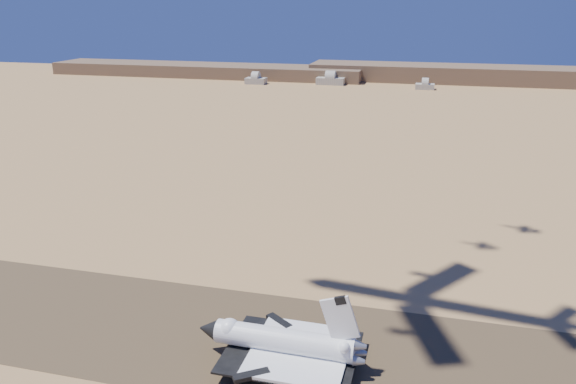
# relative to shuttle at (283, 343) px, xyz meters

# --- Properties ---
(ground) EXTENTS (1200.00, 1200.00, 0.00)m
(ground) POSITION_rel_shuttle_xyz_m (-17.28, 6.88, -5.62)
(ground) COLOR tan
(ground) RESTS_ON ground
(runway) EXTENTS (600.00, 50.00, 0.06)m
(runway) POSITION_rel_shuttle_xyz_m (-17.28, 6.88, -5.59)
(runway) COLOR brown
(runway) RESTS_ON ground
(ridgeline) EXTENTS (960.00, 90.00, 18.00)m
(ridgeline) POSITION_rel_shuttle_xyz_m (48.04, 534.19, 2.01)
(ridgeline) COLOR brown
(ridgeline) RESTS_ON ground
(hangars) EXTENTS (200.50, 29.50, 30.00)m
(hangars) POSITION_rel_shuttle_xyz_m (-81.27, 485.31, -0.79)
(hangars) COLOR #A8A595
(hangars) RESTS_ON ground
(shuttle) EXTENTS (42.33, 25.98, 20.91)m
(shuttle) POSITION_rel_shuttle_xyz_m (0.00, 0.00, 0.00)
(shuttle) COLOR white
(shuttle) RESTS_ON runway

